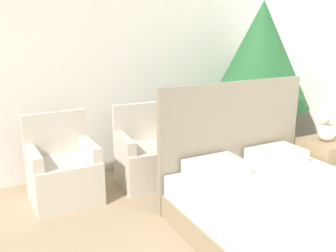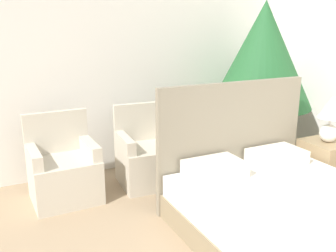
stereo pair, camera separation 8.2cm
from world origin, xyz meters
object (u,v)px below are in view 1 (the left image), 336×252
bed (300,217)px  armchair_near_window_right (148,160)px  potted_palm (261,57)px  table_lamp (329,114)px  armchair_near_window_left (64,175)px  nightstand (324,164)px

bed → armchair_near_window_right: bed is taller
armchair_near_window_right → potted_palm: (1.51, -0.08, 1.13)m
potted_palm → table_lamp: potted_palm is taller
armchair_near_window_left → armchair_near_window_right: bearing=-1.7°
nightstand → table_lamp: table_lamp is taller
bed → nightstand: size_ratio=3.87×
nightstand → bed: bearing=-147.2°
armchair_near_window_left → potted_palm: size_ratio=0.44×
armchair_near_window_right → potted_palm: potted_palm is taller
bed → table_lamp: bed is taller
armchair_near_window_left → table_lamp: (2.67, -1.02, 0.58)m
armchair_near_window_left → table_lamp: size_ratio=1.79×
nightstand → table_lamp: size_ratio=1.10×
bed → armchair_near_window_right: 1.84m
armchair_near_window_left → potted_palm: bearing=-3.6°
bed → armchair_near_window_right: bearing=109.3°
bed → potted_palm: 2.21m
bed → armchair_near_window_left: (-1.58, 1.74, 0.03)m
bed → nightstand: bed is taller
potted_palm → table_lamp: 1.10m
armchair_near_window_right → table_lamp: size_ratio=1.79×
bed → nightstand: 1.32m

